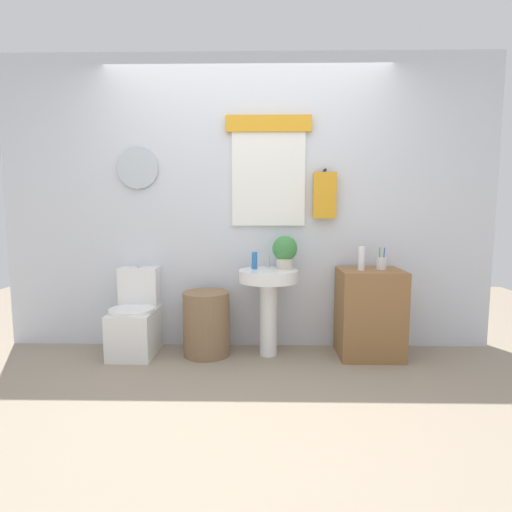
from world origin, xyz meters
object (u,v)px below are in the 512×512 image
object	(u,v)px
pedestal_sink	(268,291)
lotion_bottle	(361,258)
toothbrush_cup	(381,263)
laundry_hamper	(207,323)
potted_plant	(285,251)
soap_bottle	(254,261)
wooden_cabinet	(369,313)
toilet	(136,321)

from	to	relation	value
pedestal_sink	lotion_bottle	bearing A→B (deg)	-2.97
toothbrush_cup	laundry_hamper	bearing A→B (deg)	-179.22
toothbrush_cup	potted_plant	bearing A→B (deg)	177.20
potted_plant	pedestal_sink	bearing A→B (deg)	-156.80
soap_bottle	potted_plant	bearing A→B (deg)	2.20
soap_bottle	toothbrush_cup	bearing A→B (deg)	-1.59
pedestal_sink	soap_bottle	bearing A→B (deg)	157.38
soap_bottle	wooden_cabinet	bearing A→B (deg)	-2.91
laundry_hamper	toilet	bearing A→B (deg)	176.78
laundry_hamper	potted_plant	xyz separation A→B (m)	(0.67, 0.06, 0.63)
toilet	laundry_hamper	bearing A→B (deg)	-3.22
soap_bottle	lotion_bottle	world-z (taller)	lotion_bottle
pedestal_sink	wooden_cabinet	xyz separation A→B (m)	(0.86, 0.00, -0.18)
toilet	toothbrush_cup	bearing A→B (deg)	-0.40
lotion_bottle	laundry_hamper	bearing A→B (deg)	178.24
pedestal_sink	lotion_bottle	world-z (taller)	lotion_bottle
pedestal_sink	lotion_bottle	size ratio (longest dim) A/B	3.71
laundry_hamper	soap_bottle	distance (m)	0.68
pedestal_sink	soap_bottle	size ratio (longest dim) A/B	5.08
toilet	toothbrush_cup	distance (m)	2.17
laundry_hamper	wooden_cabinet	xyz separation A→B (m)	(1.40, 0.00, 0.10)
pedestal_sink	lotion_bottle	xyz separation A→B (m)	(0.77, -0.04, 0.29)
laundry_hamper	lotion_bottle	world-z (taller)	lotion_bottle
laundry_hamper	lotion_bottle	xyz separation A→B (m)	(1.30, -0.04, 0.57)
toilet	pedestal_sink	xyz separation A→B (m)	(1.16, -0.04, 0.27)
potted_plant	wooden_cabinet	bearing A→B (deg)	-4.74
laundry_hamper	pedestal_sink	size ratio (longest dim) A/B	0.74
pedestal_sink	potted_plant	world-z (taller)	potted_plant
wooden_cabinet	toothbrush_cup	size ratio (longest dim) A/B	4.04
wooden_cabinet	soap_bottle	world-z (taller)	soap_bottle
toilet	pedestal_sink	bearing A→B (deg)	-1.74
potted_plant	toothbrush_cup	xyz separation A→B (m)	(0.82, -0.04, -0.10)
lotion_bottle	toothbrush_cup	xyz separation A→B (m)	(0.18, 0.06, -0.05)
wooden_cabinet	toothbrush_cup	bearing A→B (deg)	12.38
laundry_hamper	potted_plant	world-z (taller)	potted_plant
laundry_hamper	soap_bottle	world-z (taller)	soap_bottle
toilet	wooden_cabinet	xyz separation A→B (m)	(2.02, -0.04, 0.09)
wooden_cabinet	potted_plant	distance (m)	0.90
toilet	toothbrush_cup	xyz separation A→B (m)	(2.11, -0.01, 0.51)
pedestal_sink	wooden_cabinet	size ratio (longest dim) A/B	0.99
soap_bottle	toilet	bearing A→B (deg)	-179.17
toilet	potted_plant	distance (m)	1.43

